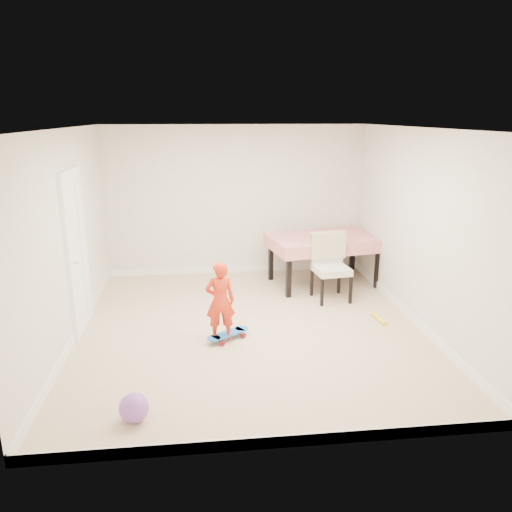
{
  "coord_description": "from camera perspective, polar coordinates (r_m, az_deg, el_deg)",
  "views": [
    {
      "loc": [
        -0.63,
        -6.11,
        2.76
      ],
      "look_at": [
        0.1,
        0.2,
        0.95
      ],
      "focal_mm": 35.0,
      "sensor_mm": 36.0,
      "label": 1
    }
  ],
  "objects": [
    {
      "name": "baseboard_left",
      "position": [
        6.88,
        -19.77,
        -8.22
      ],
      "size": [
        0.02,
        5.0,
        0.12
      ],
      "primitive_type": "cube",
      "color": "white",
      "rests_on": "ground"
    },
    {
      "name": "ceiling",
      "position": [
        6.15,
        -0.74,
        14.22
      ],
      "size": [
        4.5,
        5.0,
        0.04
      ],
      "primitive_type": "cube",
      "color": "silver",
      "rests_on": "wall_back"
    },
    {
      "name": "baseboard_front",
      "position": [
        4.56,
        2.79,
        -20.41
      ],
      "size": [
        4.5,
        0.02,
        0.12
      ],
      "primitive_type": "cube",
      "color": "white",
      "rests_on": "ground"
    },
    {
      "name": "dining_table",
      "position": [
        8.41,
        7.67,
        -0.47
      ],
      "size": [
        1.9,
        1.37,
        0.82
      ],
      "primitive_type": null,
      "rotation": [
        0.0,
        0.0,
        0.17
      ],
      "color": "#AF1809",
      "rests_on": "ground"
    },
    {
      "name": "ground",
      "position": [
        6.74,
        -0.66,
        -8.29
      ],
      "size": [
        5.0,
        5.0,
        0.0
      ],
      "primitive_type": "plane",
      "color": "#C7AB8A",
      "rests_on": "ground"
    },
    {
      "name": "baseboard_back",
      "position": [
        9.04,
        -2.29,
        -1.5
      ],
      "size": [
        4.5,
        0.02,
        0.12
      ],
      "primitive_type": "cube",
      "color": "white",
      "rests_on": "ground"
    },
    {
      "name": "child",
      "position": [
        6.21,
        -4.11,
        -5.45
      ],
      "size": [
        0.38,
        0.27,
        1.01
      ],
      "primitive_type": "imported",
      "rotation": [
        0.0,
        0.0,
        3.21
      ],
      "color": "red",
      "rests_on": "ground"
    },
    {
      "name": "balloon",
      "position": [
        4.96,
        -13.78,
        -16.5
      ],
      "size": [
        0.28,
        0.28,
        0.28
      ],
      "primitive_type": "sphere",
      "color": "purple",
      "rests_on": "ground"
    },
    {
      "name": "dining_chair",
      "position": [
        7.67,
        8.63,
        -1.33
      ],
      "size": [
        0.63,
        0.7,
        1.02
      ],
      "primitive_type": null,
      "rotation": [
        0.0,
        0.0,
        0.12
      ],
      "color": "white",
      "rests_on": "ground"
    },
    {
      "name": "baseboard_right",
      "position": [
        7.27,
        17.31,
        -6.66
      ],
      "size": [
        0.02,
        5.0,
        0.12
      ],
      "primitive_type": "cube",
      "color": "white",
      "rests_on": "ground"
    },
    {
      "name": "skateboard",
      "position": [
        6.42,
        -3.21,
        -9.13
      ],
      "size": [
        0.63,
        0.53,
        0.09
      ],
      "primitive_type": null,
      "rotation": [
        0.0,
        0.0,
        0.6
      ],
      "color": "blue",
      "rests_on": "ground"
    },
    {
      "name": "wall_right",
      "position": [
        6.91,
        18.07,
        2.9
      ],
      "size": [
        0.04,
        5.0,
        2.6
      ],
      "primitive_type": "cube",
      "color": "silver",
      "rests_on": "ground"
    },
    {
      "name": "wall_front",
      "position": [
        3.97,
        3.01,
        -5.72
      ],
      "size": [
        4.5,
        0.04,
        2.6
      ],
      "primitive_type": "cube",
      "color": "silver",
      "rests_on": "ground"
    },
    {
      "name": "wall_left",
      "position": [
        6.49,
        -20.7,
        1.85
      ],
      "size": [
        0.04,
        5.0,
        2.6
      ],
      "primitive_type": "cube",
      "color": "silver",
      "rests_on": "ground"
    },
    {
      "name": "wall_back",
      "position": [
        8.74,
        -2.37,
        6.26
      ],
      "size": [
        4.5,
        0.04,
        2.6
      ],
      "primitive_type": "cube",
      "color": "silver",
      "rests_on": "ground"
    },
    {
      "name": "door",
      "position": [
        6.83,
        -19.83,
        0.22
      ],
      "size": [
        0.11,
        0.94,
        2.11
      ],
      "primitive_type": "cube",
      "color": "white",
      "rests_on": "ground"
    },
    {
      "name": "foam_toy",
      "position": [
        7.18,
        13.87,
        -6.95
      ],
      "size": [
        0.1,
        0.4,
        0.06
      ],
      "primitive_type": "cylinder",
      "rotation": [
        1.57,
        0.0,
        0.09
      ],
      "color": "yellow",
      "rests_on": "ground"
    }
  ]
}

